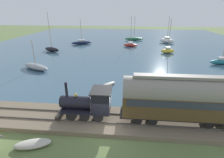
{
  "coord_description": "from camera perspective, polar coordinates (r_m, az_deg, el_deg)",
  "views": [
    {
      "loc": [
        -12.37,
        -1.72,
        9.99
      ],
      "look_at": [
        7.17,
        0.16,
        2.09
      ],
      "focal_mm": 28.0,
      "sensor_mm": 36.0,
      "label": 1
    }
  ],
  "objects": [
    {
      "name": "sailboat_teal",
      "position": [
        39.86,
        32.16,
        4.87
      ],
      "size": [
        1.91,
        4.82,
        5.25
      ],
      "rotation": [
        0.0,
        0.0,
        0.18
      ],
      "color": "#1E707A",
      "rests_on": "harbor_water"
    },
    {
      "name": "sailboat_navy",
      "position": [
        54.76,
        -9.88,
        11.69
      ],
      "size": [
        3.93,
        6.33,
        7.14
      ],
      "rotation": [
        0.0,
        0.0,
        0.41
      ],
      "color": "#192347",
      "rests_on": "harbor_water"
    },
    {
      "name": "rowboat_mid_harbor",
      "position": [
        26.03,
        27.88,
        -2.74
      ],
      "size": [
        1.11,
        2.33,
        0.49
      ],
      "rotation": [
        0.0,
        0.0,
        0.06
      ],
      "color": "silver",
      "rests_on": "harbor_water"
    },
    {
      "name": "sailboat_yellow",
      "position": [
        44.7,
        17.73,
        8.84
      ],
      "size": [
        2.23,
        3.54,
        7.89
      ],
      "rotation": [
        0.0,
        0.0,
        0.19
      ],
      "color": "gold",
      "rests_on": "harbor_water"
    },
    {
      "name": "sailboat_gray",
      "position": [
        33.73,
        -23.62,
        3.74
      ],
      "size": [
        4.3,
        6.1,
        5.15
      ],
      "rotation": [
        0.0,
        0.0,
        -0.47
      ],
      "color": "gray",
      "rests_on": "harbor_water"
    },
    {
      "name": "beached_dinghy",
      "position": [
        15.77,
        -24.46,
        -18.73
      ],
      "size": [
        1.88,
        3.0,
        0.44
      ],
      "color": "#B7B2A3",
      "rests_on": "ground"
    },
    {
      "name": "rowboat_near_shore",
      "position": [
        22.37,
        17.54,
        -4.9
      ],
      "size": [
        1.91,
        2.64,
        0.54
      ],
      "rotation": [
        0.0,
        0.0,
        0.48
      ],
      "color": "beige",
      "rests_on": "harbor_water"
    },
    {
      "name": "sailboat_black",
      "position": [
        46.69,
        -19.04,
        9.2
      ],
      "size": [
        2.74,
        4.63,
        9.34
      ],
      "rotation": [
        0.0,
        0.0,
        -0.38
      ],
      "color": "black",
      "rests_on": "harbor_water"
    },
    {
      "name": "rowboat_off_pier",
      "position": [
        24.22,
        -1.38,
        -1.86
      ],
      "size": [
        2.67,
        2.33,
        0.43
      ],
      "rotation": [
        0.0,
        0.0,
        0.91
      ],
      "color": "#B7B2A3",
      "rests_on": "harbor_water"
    },
    {
      "name": "sailboat_white",
      "position": [
        58.54,
        17.49,
        11.91
      ],
      "size": [
        3.95,
        5.09,
        7.9
      ],
      "rotation": [
        0.0,
        0.0,
        -0.52
      ],
      "color": "white",
      "rests_on": "harbor_water"
    },
    {
      "name": "harbor_water",
      "position": [
        57.13,
        3.77,
        11.83
      ],
      "size": [
        80.0,
        80.0,
        0.01
      ],
      "color": "#426075",
      "rests_on": "ground"
    },
    {
      "name": "steam_locomotive",
      "position": [
        16.16,
        -7.23,
        -7.46
      ],
      "size": [
        2.14,
        5.09,
        3.4
      ],
      "color": "black",
      "rests_on": "rail_embankment"
    },
    {
      "name": "passenger_coach",
      "position": [
        16.09,
        21.92,
        -5.65
      ],
      "size": [
        2.31,
        10.49,
        4.42
      ],
      "color": "black",
      "rests_on": "rail_embankment"
    },
    {
      "name": "rail_embankment",
      "position": [
        16.92,
        -1.38,
        -13.36
      ],
      "size": [
        4.45,
        56.0,
        0.55
      ],
      "color": "#756651",
      "rests_on": "ground"
    },
    {
      "name": "sailboat_red",
      "position": [
        50.76,
        6.04,
        11.09
      ],
      "size": [
        1.87,
        4.1,
        8.14
      ],
      "rotation": [
        0.0,
        0.0,
        -0.11
      ],
      "color": "#B72D23",
      "rests_on": "harbor_water"
    },
    {
      "name": "ground_plane",
      "position": [
        15.99,
        -1.96,
        -16.75
      ],
      "size": [
        200.0,
        200.0,
        0.0
      ],
      "primitive_type": "plane",
      "color": "#607542"
    },
    {
      "name": "sailboat_green",
      "position": [
        61.43,
        7.21,
        12.92
      ],
      "size": [
        1.75,
        6.35,
        7.92
      ],
      "rotation": [
        0.0,
        0.0,
        0.1
      ],
      "color": "#236B42",
      "rests_on": "harbor_water"
    }
  ]
}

